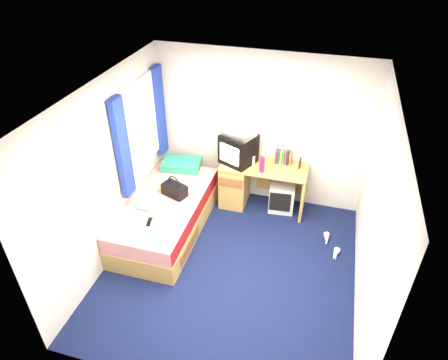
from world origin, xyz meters
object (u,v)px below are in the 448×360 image
(picture_frame, at_px, (300,163))
(storage_cube, at_px, (282,196))
(remote_control, at_px, (149,222))
(water_bottle, at_px, (143,207))
(desk, at_px, (246,182))
(white_heels, at_px, (331,247))
(colour_swatch_fan, at_px, (149,219))
(handbag, at_px, (175,190))
(vcr, at_px, (239,133))
(pink_water_bottle, at_px, (262,165))
(crt_tv, at_px, (238,149))
(aerosol_can, at_px, (254,161))
(bed, at_px, (166,215))
(towel, at_px, (165,214))
(pillow, at_px, (182,164))
(magazine, at_px, (168,189))

(picture_frame, bearing_deg, storage_cube, -154.25)
(remote_control, bearing_deg, water_bottle, 117.51)
(desk, xyz_separation_m, picture_frame, (0.79, 0.11, 0.41))
(desk, bearing_deg, water_bottle, -133.22)
(picture_frame, height_order, white_heels, picture_frame)
(colour_swatch_fan, relative_size, remote_control, 1.38)
(desk, distance_m, colour_swatch_fan, 1.72)
(storage_cube, distance_m, handbag, 1.71)
(vcr, bearing_deg, pink_water_bottle, 0.44)
(crt_tv, bearing_deg, picture_frame, 30.58)
(handbag, bearing_deg, crt_tv, 68.37)
(picture_frame, bearing_deg, aerosol_can, -166.22)
(bed, distance_m, storage_cube, 1.82)
(storage_cube, height_order, pink_water_bottle, pink_water_bottle)
(picture_frame, bearing_deg, colour_swatch_fan, -137.10)
(towel, bearing_deg, pillow, 100.78)
(water_bottle, xyz_separation_m, remote_control, (0.19, -0.23, -0.03))
(pillow, distance_m, magazine, 0.60)
(desk, bearing_deg, towel, -121.78)
(pink_water_bottle, bearing_deg, vcr, 156.72)
(pillow, xyz_separation_m, remote_control, (0.07, -1.37, -0.05))
(crt_tv, height_order, white_heels, crt_tv)
(crt_tv, bearing_deg, handbag, -108.56)
(pink_water_bottle, distance_m, colour_swatch_fan, 1.79)
(desk, xyz_separation_m, remote_control, (-0.96, -1.46, 0.14))
(towel, distance_m, magazine, 0.65)
(aerosol_can, bearing_deg, bed, -139.26)
(crt_tv, xyz_separation_m, handbag, (-0.73, -0.80, -0.34))
(white_heels, bearing_deg, picture_frame, 126.78)
(pillow, bearing_deg, picture_frame, 6.25)
(picture_frame, distance_m, white_heels, 1.29)
(bed, height_order, desk, desk)
(towel, relative_size, colour_swatch_fan, 1.29)
(desk, xyz_separation_m, water_bottle, (-1.15, -1.23, 0.17))
(picture_frame, relative_size, aerosol_can, 0.88)
(white_heels, bearing_deg, towel, -165.21)
(bed, bearing_deg, picture_frame, 31.07)
(aerosol_can, bearing_deg, picture_frame, 10.94)
(magazine, xyz_separation_m, colour_swatch_fan, (0.01, -0.71, -0.00))
(handbag, bearing_deg, vcr, 68.44)
(towel, distance_m, white_heels, 2.34)
(desk, height_order, pink_water_bottle, pink_water_bottle)
(picture_frame, bearing_deg, remote_control, -135.35)
(crt_tv, relative_size, pink_water_bottle, 2.58)
(vcr, distance_m, handbag, 1.25)
(pillow, bearing_deg, vcr, 6.15)
(picture_frame, bearing_deg, handbag, -148.51)
(storage_cube, xyz_separation_m, towel, (-1.38, -1.31, 0.35))
(handbag, bearing_deg, magazine, 164.06)
(crt_tv, distance_m, remote_control, 1.73)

